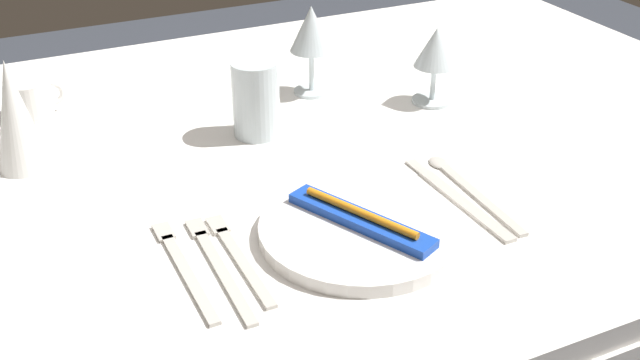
% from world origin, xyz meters
% --- Properties ---
extents(dining_table, '(1.80, 1.11, 0.74)m').
position_xyz_m(dining_table, '(0.00, 0.00, 0.66)').
color(dining_table, white).
rests_on(dining_table, ground).
extents(dinner_plate, '(0.26, 0.26, 0.02)m').
position_xyz_m(dinner_plate, '(0.03, -0.28, 0.75)').
color(dinner_plate, white).
rests_on(dinner_plate, dining_table).
extents(toothbrush_package, '(0.12, 0.21, 0.02)m').
position_xyz_m(toothbrush_package, '(0.03, -0.28, 0.77)').
color(toothbrush_package, blue).
rests_on(toothbrush_package, dinner_plate).
extents(fork_outer, '(0.02, 0.21, 0.00)m').
position_xyz_m(fork_outer, '(-0.13, -0.25, 0.74)').
color(fork_outer, beige).
rests_on(fork_outer, dining_table).
extents(fork_inner, '(0.02, 0.23, 0.00)m').
position_xyz_m(fork_inner, '(-0.16, -0.26, 0.74)').
color(fork_inner, beige).
rests_on(fork_inner, dining_table).
extents(fork_salad, '(0.02, 0.22, 0.00)m').
position_xyz_m(fork_salad, '(-0.20, -0.24, 0.74)').
color(fork_salad, beige).
rests_on(fork_salad, dining_table).
extents(dinner_knife, '(0.02, 0.24, 0.00)m').
position_xyz_m(dinner_knife, '(0.19, -0.26, 0.74)').
color(dinner_knife, beige).
rests_on(dinner_knife, dining_table).
extents(spoon_soup, '(0.03, 0.23, 0.01)m').
position_xyz_m(spoon_soup, '(0.22, -0.22, 0.74)').
color(spoon_soup, beige).
rests_on(spoon_soup, dining_table).
extents(saucer_left, '(0.12, 0.12, 0.01)m').
position_xyz_m(saucer_left, '(-0.30, 0.26, 0.74)').
color(saucer_left, white).
rests_on(saucer_left, dining_table).
extents(coffee_cup_left, '(0.09, 0.07, 0.06)m').
position_xyz_m(coffee_cup_left, '(-0.30, 0.26, 0.78)').
color(coffee_cup_left, white).
rests_on(coffee_cup_left, saucer_left).
extents(wine_glass_centre, '(0.07, 0.07, 0.13)m').
position_xyz_m(wine_glass_centre, '(0.34, 0.04, 0.83)').
color(wine_glass_centre, silver).
rests_on(wine_glass_centre, dining_table).
extents(wine_glass_right, '(0.07, 0.07, 0.16)m').
position_xyz_m(wine_glass_right, '(0.16, 0.17, 0.85)').
color(wine_glass_right, silver).
rests_on(wine_glass_right, dining_table).
extents(drink_tumbler, '(0.07, 0.07, 0.12)m').
position_xyz_m(drink_tumbler, '(0.02, 0.05, 0.79)').
color(drink_tumbler, silver).
rests_on(drink_tumbler, dining_table).
extents(napkin_folded, '(0.08, 0.08, 0.17)m').
position_xyz_m(napkin_folded, '(-0.33, 0.10, 0.82)').
color(napkin_folded, white).
rests_on(napkin_folded, dining_table).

